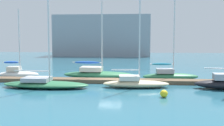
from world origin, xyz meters
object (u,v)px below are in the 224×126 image
sailboat_0 (18,73)px  sailboat_1 (45,83)px  sailboat_4 (170,75)px  harbor_building_distant (102,36)px  sailboat_2 (98,73)px  mooring_buoy_yellow (164,94)px  sailboat_3 (135,82)px

sailboat_0 → sailboat_1: bearing=-53.1°
sailboat_4 → harbor_building_distant: (-13.19, 41.88, 4.79)m
sailboat_4 → harbor_building_distant: size_ratio=0.43×
sailboat_2 → mooring_buoy_yellow: size_ratio=16.74×
sailboat_2 → sailboat_4: 8.62m
sailboat_2 → sailboat_1: bearing=-121.6°
sailboat_4 → sailboat_0: bearing=176.0°
sailboat_2 → mooring_buoy_yellow: 12.39m
sailboat_0 → mooring_buoy_yellow: bearing=-34.7°
mooring_buoy_yellow → harbor_building_distant: bearing=102.7°
sailboat_3 → sailboat_0: bearing=157.6°
sailboat_4 → harbor_building_distant: 44.17m
sailboat_2 → sailboat_3: (4.62, -5.83, -0.06)m
sailboat_1 → sailboat_4: 14.32m
harbor_building_distant → mooring_buoy_yellow: bearing=-77.3°
sailboat_0 → sailboat_2: bearing=-0.9°
sailboat_4 → mooring_buoy_yellow: bearing=-103.7°
harbor_building_distant → sailboat_4: bearing=-72.5°
sailboat_1 → sailboat_3: bearing=7.1°
sailboat_1 → harbor_building_distant: sailboat_1 is taller
sailboat_3 → mooring_buoy_yellow: bearing=-64.0°
sailboat_2 → sailboat_4: (8.60, -0.62, 0.02)m
mooring_buoy_yellow → harbor_building_distant: harbor_building_distant is taller
sailboat_3 → harbor_building_distant: (-9.21, 47.09, 4.87)m
sailboat_1 → sailboat_2: size_ratio=1.33×
sailboat_0 → sailboat_1: 8.05m
sailboat_0 → sailboat_2: size_ratio=0.78×
sailboat_2 → sailboat_3: 7.44m
mooring_buoy_yellow → harbor_building_distant: size_ratio=0.03×
sailboat_2 → sailboat_3: size_ratio=1.04×
sailboat_2 → harbor_building_distant: size_ratio=0.43×
sailboat_1 → mooring_buoy_yellow: bearing=-15.5°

